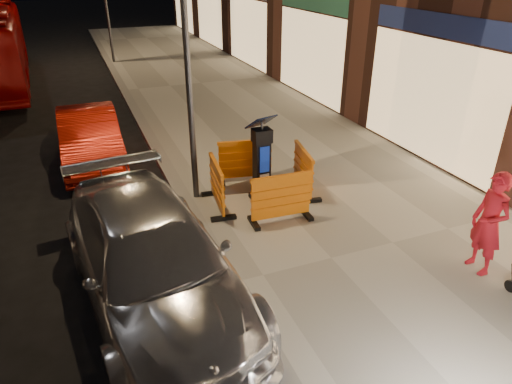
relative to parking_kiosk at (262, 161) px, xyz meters
name	(u,v)px	position (x,y,z in m)	size (l,w,h in m)	color
ground_plane	(232,290)	(-1.48, -2.40, -1.00)	(120.00, 120.00, 0.00)	black
sidewalk	(392,246)	(1.52, -2.40, -0.93)	(6.00, 60.00, 0.15)	gray
kerb	(232,287)	(-1.48, -2.40, -0.93)	(0.30, 60.00, 0.15)	slate
parking_kiosk	(262,161)	(0.00, 0.00, 0.00)	(0.54, 0.54, 1.70)	black
barrier_front	(281,198)	(0.00, -0.95, -0.38)	(1.22, 0.50, 0.95)	orange
barrier_back	(245,161)	(0.00, 0.95, -0.38)	(1.22, 0.50, 0.95)	orange
barrier_kerbside	(217,186)	(-0.95, 0.00, -0.38)	(1.22, 0.50, 0.95)	orange
barrier_bldgside	(303,171)	(0.95, 0.00, -0.38)	(1.22, 0.50, 0.95)	orange
car_silver	(158,299)	(-2.61, -2.16, -1.00)	(2.04, 5.03, 1.46)	silver
car_red	(94,161)	(-3.08, 3.70, -1.00)	(1.38, 3.96, 1.30)	#AC170A
man	(489,224)	(2.32, -3.53, 0.00)	(0.62, 0.41, 1.70)	#B11521
street_lamp_mid	(187,49)	(-1.23, 0.60, 2.15)	(0.12, 0.12, 6.00)	#3F3F44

